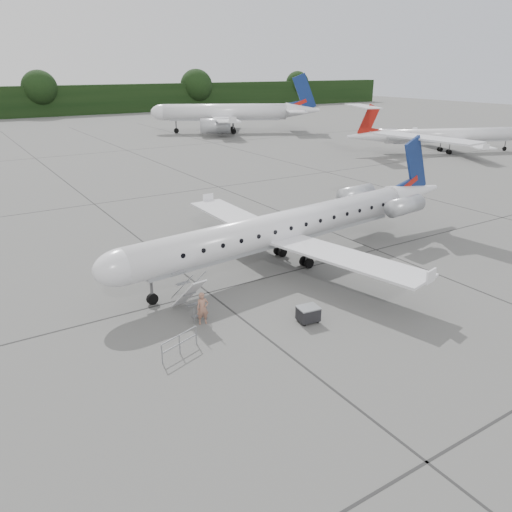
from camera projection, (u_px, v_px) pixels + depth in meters
ground at (336, 299)px, 29.37m from camera, size 320.00×320.00×0.00m
treeline at (8, 102)px, 130.45m from camera, size 260.00×4.00×8.00m
main_regional_jet at (283, 212)px, 33.09m from camera, size 31.39×24.09×7.52m
airstair at (189, 294)px, 27.15m from camera, size 1.11×2.57×2.36m
passenger at (203, 308)px, 26.23m from camera, size 0.73×0.57×1.78m
safety_railing at (180, 345)px, 23.56m from camera, size 2.11×0.79×1.00m
baggage_cart at (308, 314)px, 26.54m from camera, size 1.19×1.01×0.94m
bg_narrowbody at (225, 104)px, 100.98m from camera, size 38.94×35.20×11.45m
bg_regional_right at (453, 128)px, 78.00m from camera, size 34.16×29.77×7.48m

